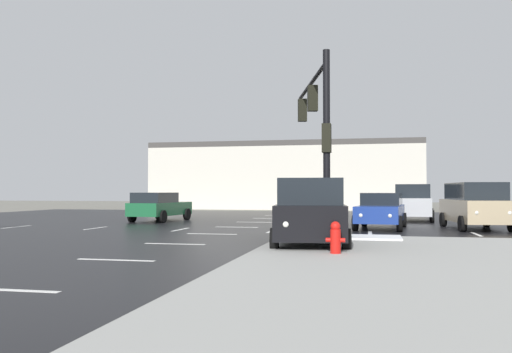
% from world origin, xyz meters
% --- Properties ---
extents(ground_plane, '(120.00, 120.00, 0.00)m').
position_xyz_m(ground_plane, '(0.00, 0.00, 0.00)').
color(ground_plane, slate).
extents(road_asphalt, '(44.00, 44.00, 0.02)m').
position_xyz_m(road_asphalt, '(0.00, 0.00, 0.01)').
color(road_asphalt, black).
rests_on(road_asphalt, ground_plane).
extents(snow_strip_curbside, '(4.00, 1.60, 0.06)m').
position_xyz_m(snow_strip_curbside, '(5.00, -4.00, 0.17)').
color(snow_strip_curbside, white).
rests_on(snow_strip_curbside, sidewalk_corner).
extents(lane_markings, '(36.15, 36.15, 0.01)m').
position_xyz_m(lane_markings, '(1.20, -1.38, 0.02)').
color(lane_markings, silver).
rests_on(lane_markings, road_asphalt).
extents(traffic_signal_mast, '(1.83, 6.49, 5.98)m').
position_xyz_m(traffic_signal_mast, '(4.23, -3.39, 4.20)').
color(traffic_signal_mast, black).
rests_on(traffic_signal_mast, sidewalk_corner).
extents(fire_hydrant, '(0.48, 0.26, 0.79)m').
position_xyz_m(fire_hydrant, '(5.16, -8.54, 0.54)').
color(fire_hydrant, red).
rests_on(fire_hydrant, sidewalk_corner).
extents(strip_building_background, '(24.87, 8.00, 6.20)m').
position_xyz_m(strip_building_background, '(-1.80, 28.71, 3.10)').
color(strip_building_background, beige).
rests_on(strip_building_background, ground_plane).
extents(suv_black, '(2.55, 4.98, 2.03)m').
position_xyz_m(suv_black, '(4.25, -5.83, 1.09)').
color(suv_black, black).
rests_on(suv_black, road_asphalt).
extents(suv_silver, '(2.53, 4.97, 2.03)m').
position_xyz_m(suv_silver, '(8.39, 9.28, 1.09)').
color(suv_silver, '#B7BABF').
rests_on(suv_silver, road_asphalt).
extents(sedan_green, '(2.33, 4.65, 1.58)m').
position_xyz_m(sedan_green, '(-5.39, 5.86, 0.85)').
color(sedan_green, '#195933').
rests_on(sedan_green, road_asphalt).
extents(suv_tan, '(2.56, 4.98, 2.03)m').
position_xyz_m(suv_tan, '(10.49, 2.93, 1.09)').
color(suv_tan, tan).
rests_on(suv_tan, road_asphalt).
extents(sedan_blue, '(2.43, 4.68, 1.58)m').
position_xyz_m(sedan_blue, '(6.48, 2.44, 0.85)').
color(sedan_blue, navy).
rests_on(sedan_blue, road_asphalt).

